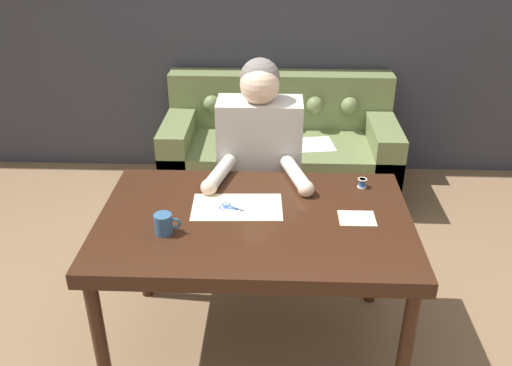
{
  "coord_description": "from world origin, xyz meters",
  "views": [
    {
      "loc": [
        0.03,
        -1.9,
        2.04
      ],
      "look_at": [
        -0.06,
        0.28,
        0.87
      ],
      "focal_mm": 38.0,
      "sensor_mm": 36.0,
      "label": 1
    }
  ],
  "objects_px": {
    "person": "(259,174)",
    "scissors": "(234,209)",
    "dining_table": "(255,231)",
    "mug": "(164,223)",
    "couch": "(279,152)",
    "thread_spool": "(362,183)"
  },
  "relations": [
    {
      "from": "scissors",
      "to": "couch",
      "type": "bearing_deg",
      "value": 82.39
    },
    {
      "from": "scissors",
      "to": "thread_spool",
      "type": "bearing_deg",
      "value": 20.89
    },
    {
      "from": "scissors",
      "to": "mug",
      "type": "distance_m",
      "value": 0.35
    },
    {
      "from": "scissors",
      "to": "mug",
      "type": "bearing_deg",
      "value": -143.75
    },
    {
      "from": "person",
      "to": "scissors",
      "type": "distance_m",
      "value": 0.56
    },
    {
      "from": "dining_table",
      "to": "person",
      "type": "relative_size",
      "value": 1.06
    },
    {
      "from": "dining_table",
      "to": "mug",
      "type": "distance_m",
      "value": 0.42
    },
    {
      "from": "person",
      "to": "mug",
      "type": "relative_size",
      "value": 11.65
    },
    {
      "from": "person",
      "to": "scissors",
      "type": "height_order",
      "value": "person"
    },
    {
      "from": "dining_table",
      "to": "mug",
      "type": "bearing_deg",
      "value": -159.71
    },
    {
      "from": "dining_table",
      "to": "scissors",
      "type": "bearing_deg",
      "value": 146.98
    },
    {
      "from": "person",
      "to": "mug",
      "type": "height_order",
      "value": "person"
    },
    {
      "from": "couch",
      "to": "mug",
      "type": "xyz_separation_m",
      "value": [
        -0.49,
        -1.82,
        0.51
      ]
    },
    {
      "from": "couch",
      "to": "scissors",
      "type": "relative_size",
      "value": 7.91
    },
    {
      "from": "dining_table",
      "to": "thread_spool",
      "type": "xyz_separation_m",
      "value": [
        0.51,
        0.3,
        0.1
      ]
    },
    {
      "from": "person",
      "to": "mug",
      "type": "bearing_deg",
      "value": -116.84
    },
    {
      "from": "scissors",
      "to": "thread_spool",
      "type": "height_order",
      "value": "thread_spool"
    },
    {
      "from": "person",
      "to": "scissors",
      "type": "xyz_separation_m",
      "value": [
        -0.1,
        -0.54,
        0.1
      ]
    },
    {
      "from": "dining_table",
      "to": "thread_spool",
      "type": "bearing_deg",
      "value": 30.14
    },
    {
      "from": "couch",
      "to": "thread_spool",
      "type": "distance_m",
      "value": 1.52
    },
    {
      "from": "thread_spool",
      "to": "couch",
      "type": "bearing_deg",
      "value": 105.86
    },
    {
      "from": "couch",
      "to": "person",
      "type": "xyz_separation_m",
      "value": [
        -0.12,
        -1.08,
        0.37
      ]
    }
  ]
}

